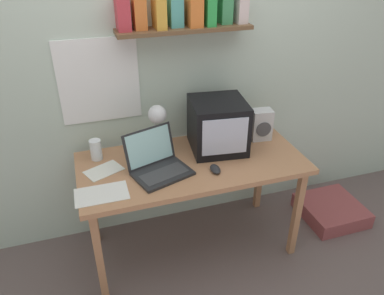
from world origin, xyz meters
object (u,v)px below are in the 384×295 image
(laptop, at_px, (157,162))
(printed_handout, at_px, (102,194))
(crt_monitor, at_px, (218,125))
(loose_paper_near_laptop, at_px, (104,171))
(corner_desk, at_px, (192,170))
(space_heater, at_px, (261,125))
(desk_lamp, at_px, (157,120))
(computer_mouse, at_px, (215,169))
(juice_glass, at_px, (96,151))
(floor_cushion, at_px, (331,210))

(laptop, xyz_separation_m, printed_handout, (-0.36, -0.14, -0.06))
(crt_monitor, xyz_separation_m, loose_paper_near_laptop, (-0.77, -0.06, -0.17))
(corner_desk, bearing_deg, space_heater, 14.14)
(corner_desk, relative_size, laptop, 3.54)
(desk_lamp, relative_size, computer_mouse, 3.27)
(corner_desk, xyz_separation_m, space_heater, (0.55, 0.14, 0.18))
(desk_lamp, height_order, juice_glass, desk_lamp)
(juice_glass, bearing_deg, computer_mouse, -28.50)
(crt_monitor, distance_m, printed_handout, 0.88)
(juice_glass, relative_size, floor_cushion, 0.30)
(space_heater, bearing_deg, corner_desk, -159.58)
(laptop, height_order, floor_cushion, laptop)
(computer_mouse, bearing_deg, corner_desk, 122.34)
(laptop, xyz_separation_m, desk_lamp, (0.06, 0.19, 0.18))
(corner_desk, bearing_deg, desk_lamp, 140.02)
(corner_desk, xyz_separation_m, crt_monitor, (0.22, 0.11, 0.24))
(laptop, relative_size, printed_handout, 1.37)
(laptop, xyz_separation_m, computer_mouse, (0.34, -0.12, -0.05))
(corner_desk, distance_m, computer_mouse, 0.21)
(laptop, relative_size, space_heater, 1.85)
(laptop, xyz_separation_m, space_heater, (0.79, 0.18, 0.05))
(floor_cushion, bearing_deg, crt_monitor, 171.47)
(crt_monitor, relative_size, printed_handout, 1.35)
(juice_glass, distance_m, computer_mouse, 0.78)
(desk_lamp, distance_m, floor_cushion, 1.66)
(laptop, relative_size, floor_cushion, 0.89)
(corner_desk, bearing_deg, crt_monitor, 27.75)
(laptop, height_order, printed_handout, laptop)
(laptop, height_order, space_heater, laptop)
(loose_paper_near_laptop, bearing_deg, juice_glass, 99.16)
(laptop, distance_m, printed_handout, 0.39)
(loose_paper_near_laptop, height_order, floor_cushion, loose_paper_near_laptop)
(computer_mouse, bearing_deg, juice_glass, 151.50)
(space_heater, bearing_deg, computer_mouse, -140.52)
(computer_mouse, xyz_separation_m, floor_cushion, (1.08, 0.13, -0.70))
(laptop, relative_size, juice_glass, 3.00)
(crt_monitor, height_order, printed_handout, crt_monitor)
(printed_handout, bearing_deg, crt_monitor, 20.05)
(laptop, distance_m, space_heater, 0.82)
(juice_glass, relative_size, computer_mouse, 1.27)
(crt_monitor, height_order, loose_paper_near_laptop, crt_monitor)
(desk_lamp, xyz_separation_m, juice_glass, (-0.40, 0.06, -0.18))
(laptop, bearing_deg, space_heater, -5.46)
(crt_monitor, distance_m, computer_mouse, 0.33)
(laptop, relative_size, loose_paper_near_laptop, 1.58)
(computer_mouse, bearing_deg, loose_paper_near_laptop, 161.98)
(corner_desk, bearing_deg, loose_paper_near_laptop, 174.28)
(space_heater, bearing_deg, desk_lamp, -174.82)
(desk_lamp, xyz_separation_m, floor_cushion, (1.36, -0.18, -0.93))
(space_heater, bearing_deg, juice_glass, -177.38)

